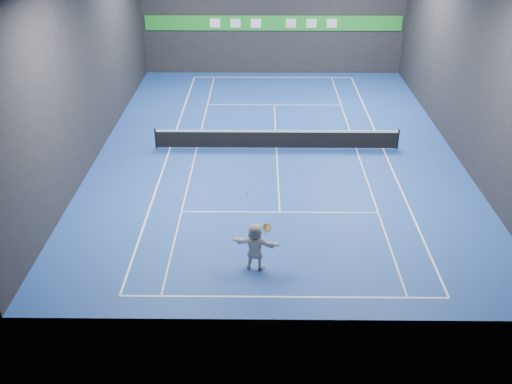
{
  "coord_description": "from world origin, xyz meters",
  "views": [
    {
      "loc": [
        -0.78,
        -26.81,
        12.25
      ],
      "look_at": [
        -0.98,
        -7.38,
        1.5
      ],
      "focal_mm": 40.0,
      "sensor_mm": 36.0,
      "label": 1
    }
  ],
  "objects_px": {
    "player": "(255,246)",
    "tennis_net": "(277,139)",
    "tennis_ball": "(248,194)",
    "tennis_racket": "(267,228)"
  },
  "relations": [
    {
      "from": "player",
      "to": "tennis_ball",
      "type": "relative_size",
      "value": 29.18
    },
    {
      "from": "tennis_ball",
      "to": "player",
      "type": "bearing_deg",
      "value": -32.51
    },
    {
      "from": "player",
      "to": "tennis_ball",
      "type": "bearing_deg",
      "value": -20.14
    },
    {
      "from": "player",
      "to": "tennis_racket",
      "type": "bearing_deg",
      "value": -160.83
    },
    {
      "from": "player",
      "to": "tennis_racket",
      "type": "relative_size",
      "value": 3.49
    },
    {
      "from": "player",
      "to": "tennis_ball",
      "type": "distance_m",
      "value": 2.03
    },
    {
      "from": "player",
      "to": "tennis_net",
      "type": "bearing_deg",
      "value": -83.09
    },
    {
      "from": "tennis_ball",
      "to": "tennis_net",
      "type": "height_order",
      "value": "tennis_ball"
    },
    {
      "from": "tennis_ball",
      "to": "tennis_net",
      "type": "distance_m",
      "value": 10.45
    },
    {
      "from": "tennis_ball",
      "to": "tennis_net",
      "type": "relative_size",
      "value": 0.01
    }
  ]
}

